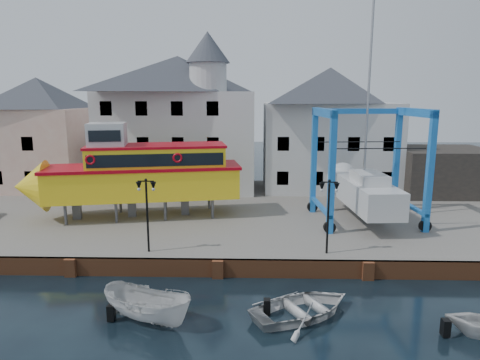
{
  "coord_description": "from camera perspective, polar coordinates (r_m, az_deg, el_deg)",
  "views": [
    {
      "loc": [
        1.77,
        -21.56,
        9.63
      ],
      "look_at": [
        1.0,
        7.0,
        4.0
      ],
      "focal_mm": 32.0,
      "sensor_mm": 36.0,
      "label": 1
    }
  ],
  "objects": [
    {
      "name": "ground",
      "position": [
        23.68,
        -2.95,
        -12.86
      ],
      "size": [
        140.0,
        140.0,
        0.0
      ],
      "primitive_type": "plane",
      "color": "black",
      "rests_on": "ground"
    },
    {
      "name": "hardstanding",
      "position": [
        33.87,
        -1.51,
        -4.5
      ],
      "size": [
        44.0,
        22.0,
        1.0
      ],
      "primitive_type": "cube",
      "color": "#605C53",
      "rests_on": "ground"
    },
    {
      "name": "quay_wall",
      "position": [
        23.58,
        -2.94,
        -11.65
      ],
      "size": [
        44.0,
        0.47,
        1.0
      ],
      "color": "brown",
      "rests_on": "ground"
    },
    {
      "name": "building_pink",
      "position": [
        44.36,
        -25.05,
        5.6
      ],
      "size": [
        8.0,
        7.0,
        10.3
      ],
      "color": "tan",
      "rests_on": "hardstanding"
    },
    {
      "name": "building_white_main",
      "position": [
        40.57,
        -7.95,
        7.81
      ],
      "size": [
        14.0,
        8.3,
        14.0
      ],
      "color": "silver",
      "rests_on": "hardstanding"
    },
    {
      "name": "building_white_right",
      "position": [
        41.31,
        11.7,
        6.71
      ],
      "size": [
        12.0,
        8.0,
        11.2
      ],
      "color": "silver",
      "rests_on": "hardstanding"
    },
    {
      "name": "shed_dark",
      "position": [
        42.75,
        25.29,
        1.15
      ],
      "size": [
        8.0,
        7.0,
        4.0
      ],
      "primitive_type": "cube",
      "color": "black",
      "rests_on": "hardstanding"
    },
    {
      "name": "lamp_post_left",
      "position": [
        24.11,
        -12.36,
        -2.2
      ],
      "size": [
        1.12,
        0.32,
        4.2
      ],
      "color": "black",
      "rests_on": "hardstanding"
    },
    {
      "name": "lamp_post_right",
      "position": [
        23.79,
        11.75,
        -2.35
      ],
      "size": [
        1.12,
        0.32,
        4.2
      ],
      "color": "black",
      "rests_on": "hardstanding"
    },
    {
      "name": "tour_boat",
      "position": [
        31.49,
        -14.35,
        0.87
      ],
      "size": [
        16.02,
        6.56,
        6.79
      ],
      "rotation": [
        0.0,
        0.0,
        0.19
      ],
      "color": "#59595E",
      "rests_on": "hardstanding"
    },
    {
      "name": "travel_lift",
      "position": [
        31.64,
        15.91,
        -0.46
      ],
      "size": [
        7.41,
        10.11,
        15.03
      ],
      "rotation": [
        0.0,
        0.0,
        0.08
      ],
      "color": "#1856A9",
      "rests_on": "hardstanding"
    },
    {
      "name": "motorboat_a",
      "position": [
        19.97,
        -12.14,
        -17.95
      ],
      "size": [
        4.74,
        3.35,
        1.72
      ],
      "primitive_type": "imported",
      "rotation": [
        0.0,
        0.0,
        1.15
      ],
      "color": "silver",
      "rests_on": "ground"
    },
    {
      "name": "motorboat_b",
      "position": [
        20.22,
        8.36,
        -17.43
      ],
      "size": [
        5.93,
        5.36,
        1.01
      ],
      "primitive_type": "imported",
      "rotation": [
        0.0,
        0.0,
        2.06
      ],
      "color": "silver",
      "rests_on": "ground"
    }
  ]
}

